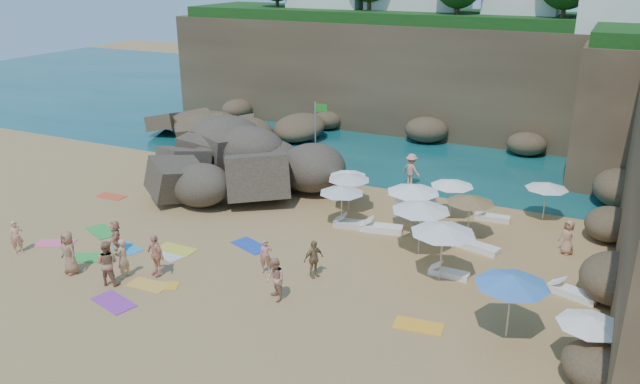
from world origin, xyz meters
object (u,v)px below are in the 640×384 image
at_px(parasol_0, 349,177).
at_px(parasol_2, 413,188).
at_px(flag_pole, 317,127).
at_px(rock_outcrop, 246,196).
at_px(person_stand_0, 16,237).
at_px(person_stand_5, 237,181).
at_px(person_stand_4, 568,237).
at_px(person_stand_6, 123,258).
at_px(person_stand_1, 107,263).
at_px(person_stand_2, 411,170).
at_px(person_stand_3, 314,259).
at_px(parasol_1, 416,197).
at_px(lounger_0, 382,228).

relative_size(parasol_0, parasol_2, 0.87).
height_order(flag_pole, parasol_0, flag_pole).
bearing_deg(rock_outcrop, person_stand_0, -116.69).
bearing_deg(person_stand_5, rock_outcrop, -1.27).
distance_m(person_stand_4, person_stand_6, 19.20).
distance_m(parasol_2, person_stand_0, 18.14).
distance_m(rock_outcrop, person_stand_1, 11.09).
relative_size(parasol_0, person_stand_1, 1.16).
bearing_deg(rock_outcrop, parasol_2, -3.84).
xyz_separation_m(parasol_2, person_stand_2, (-2.07, 6.30, -1.25)).
distance_m(person_stand_3, person_stand_6, 7.81).
bearing_deg(parasol_1, person_stand_0, -147.11).
xyz_separation_m(person_stand_3, person_stand_6, (-7.01, -3.46, 0.05)).
bearing_deg(person_stand_4, person_stand_5, -145.26).
xyz_separation_m(lounger_0, person_stand_2, (-0.79, 6.96, 0.80)).
relative_size(person_stand_1, person_stand_5, 1.21).
height_order(parasol_0, parasol_1, parasol_0).
relative_size(flag_pole, person_stand_0, 2.82).
distance_m(parasol_2, person_stand_1, 14.03).
relative_size(person_stand_0, person_stand_1, 0.81).
distance_m(lounger_0, person_stand_2, 7.05).
bearing_deg(person_stand_0, person_stand_3, -37.90).
distance_m(flag_pole, person_stand_2, 6.46).
xyz_separation_m(rock_outcrop, parasol_0, (6.04, 0.37, 1.90)).
bearing_deg(person_stand_6, parasol_0, 151.09).
distance_m(parasol_1, person_stand_3, 6.69).
height_order(rock_outcrop, person_stand_2, person_stand_2).
bearing_deg(person_stand_5, parasol_2, -4.96).
bearing_deg(parasol_2, parasol_0, 164.66).
xyz_separation_m(flag_pole, person_stand_4, (15.26, -5.94, -1.94)).
distance_m(flag_pole, lounger_0, 10.38).
xyz_separation_m(parasol_2, person_stand_3, (-2.19, -6.22, -1.39)).
distance_m(person_stand_1, person_stand_3, 8.28).
height_order(person_stand_0, person_stand_5, person_stand_5).
xyz_separation_m(parasol_0, person_stand_0, (-11.37, -10.96, -1.14)).
bearing_deg(person_stand_1, person_stand_6, -117.10).
relative_size(flag_pole, person_stand_3, 2.65).
height_order(lounger_0, person_stand_0, person_stand_0).
bearing_deg(parasol_2, person_stand_4, 5.23).
relative_size(flag_pole, parasol_0, 1.96).
bearing_deg(person_stand_2, person_stand_6, 89.16).
bearing_deg(parasol_2, lounger_0, -152.93).
height_order(person_stand_2, person_stand_5, person_stand_2).
height_order(rock_outcrop, person_stand_4, rock_outcrop).
relative_size(parasol_0, person_stand_5, 1.40).
relative_size(lounger_0, person_stand_4, 1.26).
relative_size(person_stand_0, person_stand_3, 0.94).
xyz_separation_m(parasol_0, person_stand_2, (1.67, 5.28, -0.95)).
bearing_deg(rock_outcrop, parasol_0, 3.50).
bearing_deg(flag_pole, rock_outcrop, -104.39).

